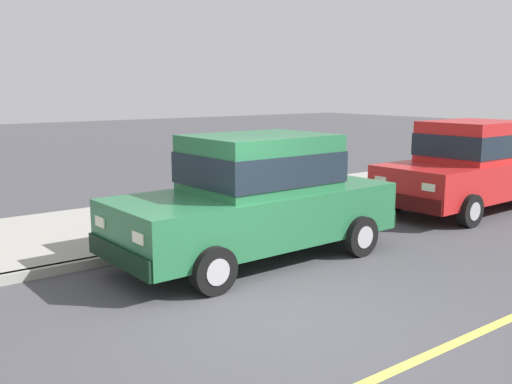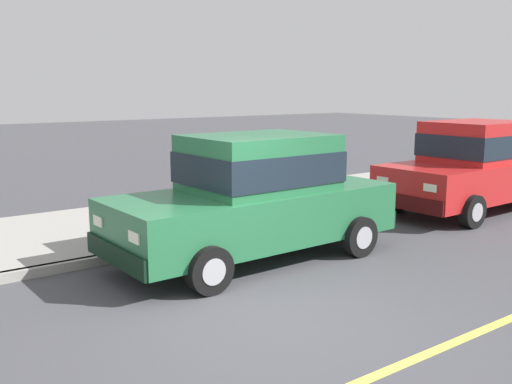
# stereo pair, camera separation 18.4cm
# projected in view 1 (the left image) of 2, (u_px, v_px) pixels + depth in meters

# --- Properties ---
(ground_plane) EXTENTS (80.00, 80.00, 0.00)m
(ground_plane) POSITION_uv_depth(u_px,v_px,m) (281.00, 319.00, 6.66)
(ground_plane) COLOR #424247
(curb) EXTENTS (0.16, 64.00, 0.14)m
(curb) POSITION_uv_depth(u_px,v_px,m) (151.00, 251.00, 9.15)
(curb) COLOR gray
(curb) RESTS_ON ground
(sidewalk) EXTENTS (3.60, 64.00, 0.14)m
(sidewalk) POSITION_uv_depth(u_px,v_px,m) (105.00, 230.00, 10.56)
(sidewalk) COLOR #99968E
(sidewalk) RESTS_ON ground
(lane_centre_line) EXTENTS (0.12, 57.60, 0.01)m
(lane_centre_line) POSITION_uv_depth(u_px,v_px,m) (391.00, 372.00, 5.41)
(lane_centre_line) COLOR #E0D64C
(lane_centre_line) RESTS_ON ground
(car_green_sedan) EXTENTS (2.10, 4.63, 1.92)m
(car_green_sedan) POSITION_uv_depth(u_px,v_px,m) (257.00, 196.00, 8.86)
(car_green_sedan) COLOR #23663D
(car_green_sedan) RESTS_ON ground
(car_red_sedan) EXTENTS (2.10, 4.63, 1.92)m
(car_red_sedan) POSITION_uv_depth(u_px,v_px,m) (471.00, 165.00, 12.45)
(car_red_sedan) COLOR red
(car_red_sedan) RESTS_ON ground
(dog_black) EXTENTS (0.54, 0.60, 0.49)m
(dog_black) POSITION_uv_depth(u_px,v_px,m) (257.00, 198.00, 11.64)
(dog_black) COLOR black
(dog_black) RESTS_ON sidewalk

